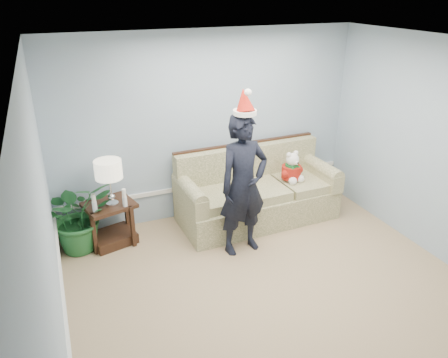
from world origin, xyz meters
TOP-DOWN VIEW (x-y plane):
  - room_shell at (0.00, 0.00)m, footprint 4.54×5.04m
  - wainscot_trim at (-1.18, 1.18)m, footprint 4.49×4.99m
  - sofa at (0.55, 2.03)m, footprint 2.31×1.04m
  - side_table at (-1.55, 2.11)m, footprint 0.73×0.65m
  - table_lamp at (-1.51, 2.06)m, footprint 0.35×0.35m
  - candle_pair at (-1.55, 1.96)m, footprint 0.44×0.06m
  - houseplant at (-1.95, 2.13)m, footprint 1.03×0.94m
  - man at (0.02, 1.31)m, footprint 0.72×0.52m
  - santa_hat at (0.02, 1.33)m, footprint 0.28×0.31m
  - teddy_bear at (1.07, 1.90)m, footprint 0.33×0.35m

SIDE VIEW (x-z plane):
  - side_table at x=-1.55m, z-range -0.07..0.53m
  - sofa at x=0.55m, z-range -0.16..0.91m
  - wainscot_trim at x=-1.18m, z-range 0.42..0.48m
  - houseplant at x=-1.95m, z-range 0.00..0.98m
  - candle_pair at x=-1.55m, z-range 0.59..0.83m
  - teddy_bear at x=1.07m, z-range 0.49..0.96m
  - man at x=0.02m, z-range 0.00..1.84m
  - table_lamp at x=-1.51m, z-range 0.76..1.37m
  - room_shell at x=0.00m, z-range -0.02..2.72m
  - santa_hat at x=0.02m, z-range 1.81..2.13m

